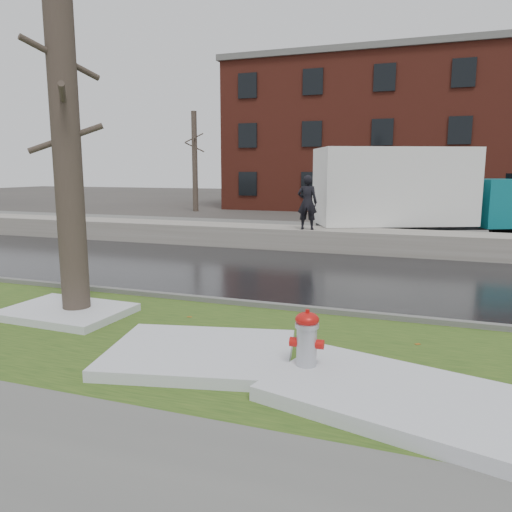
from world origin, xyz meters
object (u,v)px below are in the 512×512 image
(tree, at_px, (66,142))
(box_truck, at_px, (422,194))
(fire_hydrant, at_px, (307,342))
(worker, at_px, (307,202))

(tree, bearing_deg, box_truck, 64.52)
(fire_hydrant, xyz_separation_m, tree, (-4.80, 1.39, 2.69))
(tree, relative_size, worker, 3.47)
(tree, xyz_separation_m, box_truck, (5.78, 12.14, -1.36))
(worker, bearing_deg, box_truck, -142.02)
(tree, bearing_deg, fire_hydrant, -16.15)
(worker, bearing_deg, fire_hydrant, 99.38)
(box_truck, bearing_deg, worker, -161.69)
(fire_hydrant, bearing_deg, tree, 160.49)
(fire_hydrant, xyz_separation_m, box_truck, (0.98, 13.53, 1.33))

